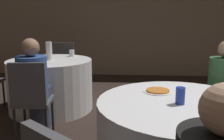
{
  "coord_description": "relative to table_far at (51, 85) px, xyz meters",
  "views": [
    {
      "loc": [
        -0.55,
        -1.79,
        1.35
      ],
      "look_at": [
        -0.73,
        0.62,
        0.86
      ],
      "focal_mm": 40.0,
      "sensor_mm": 36.0,
      "label": 1
    }
  ],
  "objects": [
    {
      "name": "person_blue_shirt",
      "position": [
        0.09,
        -0.87,
        0.2
      ],
      "size": [
        0.36,
        0.51,
        1.15
      ],
      "rotation": [
        0.0,
        0.0,
        0.11
      ],
      "color": "#33384C",
      "rests_on": "ground_plane"
    },
    {
      "name": "cup_far",
      "position": [
        0.25,
        0.38,
        0.43
      ],
      "size": [
        0.08,
        0.08,
        0.1
      ],
      "color": "white",
      "rests_on": "table_far"
    },
    {
      "name": "bottle_far",
      "position": [
        -0.0,
        0.0,
        0.51
      ],
      "size": [
        0.09,
        0.09,
        0.27
      ],
      "color": "white",
      "rests_on": "table_far"
    },
    {
      "name": "table_far",
      "position": [
        0.0,
        0.0,
        0.0
      ],
      "size": [
        1.25,
        1.25,
        0.76
      ],
      "color": "white",
      "rests_on": "ground_plane"
    },
    {
      "name": "chair_far_south",
      "position": [
        0.11,
        -1.03,
        0.16
      ],
      "size": [
        0.44,
        0.44,
        0.91
      ],
      "rotation": [
        0.0,
        0.0,
        0.11
      ],
      "color": "#47474C",
      "rests_on": "ground_plane"
    },
    {
      "name": "pizza_plate_near",
      "position": [
        1.43,
        -1.57,
        0.39
      ],
      "size": [
        0.24,
        0.24,
        0.02
      ],
      "color": "white",
      "rests_on": "table_near"
    },
    {
      "name": "soda_can_blue",
      "position": [
        1.55,
        -1.86,
        0.44
      ],
      "size": [
        0.07,
        0.07,
        0.12
      ],
      "color": "#1E38A5",
      "rests_on": "table_near"
    },
    {
      "name": "chair_far_north",
      "position": [
        -0.08,
        1.03,
        0.16
      ],
      "size": [
        0.43,
        0.43,
        0.91
      ],
      "rotation": [
        0.0,
        0.0,
        -3.07
      ],
      "color": "#47474C",
      "rests_on": "ground_plane"
    },
    {
      "name": "person_green_jacket",
      "position": [
        2.09,
        -1.14,
        0.19
      ],
      "size": [
        0.44,
        0.46,
        1.15
      ],
      "rotation": [
        0.0,
        0.0,
        -3.81
      ],
      "color": "#282828",
      "rests_on": "ground_plane"
    },
    {
      "name": "wall_back",
      "position": [
        1.74,
        2.48,
        1.02
      ],
      "size": [
        16.0,
        0.06,
        2.8
      ],
      "color": "gray",
      "rests_on": "ground_plane"
    }
  ]
}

